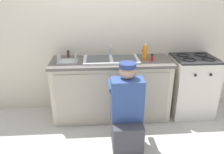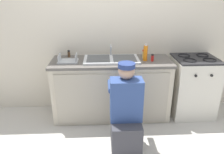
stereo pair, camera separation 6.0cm
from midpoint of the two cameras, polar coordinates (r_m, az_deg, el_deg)
ground_plane at (r=3.33m, az=0.62°, el=-12.30°), size 12.00×12.00×0.00m
back_wall at (r=3.46m, az=0.06°, el=11.54°), size 6.00×0.10×2.50m
counter_cabinet at (r=3.37m, az=0.36°, el=-3.38°), size 1.72×0.62×0.87m
countertop at (r=3.21m, az=0.37°, el=4.02°), size 1.76×0.62×0.04m
sink_double_basin at (r=3.20m, az=0.37°, el=4.69°), size 0.80×0.44×0.19m
stove_range at (r=3.65m, az=20.63°, el=-2.25°), size 0.64×0.62×0.94m
plumber_person at (r=2.69m, az=4.30°, el=-9.88°), size 0.42×0.61×1.10m
soap_bottle_orange at (r=3.21m, az=9.26°, el=6.20°), size 0.06×0.06×0.25m
spice_bottle_pepper at (r=3.41m, az=-10.69°, el=5.98°), size 0.04×0.04×0.10m
spice_bottle_red at (r=3.21m, az=11.05°, el=4.95°), size 0.04×0.04×0.10m
condiment_jar at (r=3.33m, az=9.03°, el=5.92°), size 0.07×0.07×0.13m
dish_rack_tray at (r=3.19m, az=-10.89°, el=4.33°), size 0.28×0.22×0.11m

